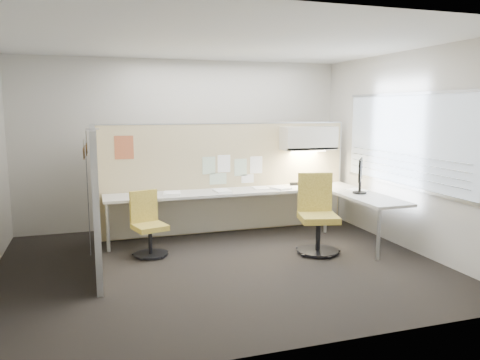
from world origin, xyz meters
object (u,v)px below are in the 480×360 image
object	(u,v)px
chair_left	(148,226)
chair_right	(317,217)
monitor	(360,174)
phone	(319,182)
desk	(258,199)

from	to	relation	value
chair_left	chair_right	size ratio (longest dim) A/B	0.80
monitor	phone	world-z (taller)	monitor
desk	phone	size ratio (longest dim) A/B	19.23
desk	phone	bearing A→B (deg)	8.65
desk	chair_left	xyz separation A→B (m)	(-1.76, -0.42, -0.20)
chair_left	desk	bearing A→B (deg)	-2.65
desk	chair_left	size ratio (longest dim) A/B	4.59
chair_left	chair_right	bearing A→B (deg)	-30.31
desk	chair_right	distance (m)	1.12
chair_left	monitor	xyz separation A→B (m)	(3.13, -0.26, 0.62)
chair_right	monitor	xyz separation A→B (m)	(0.86, 0.31, 0.53)
chair_right	monitor	world-z (taller)	monitor
desk	chair_left	distance (m)	1.82
monitor	desk	bearing A→B (deg)	98.63
chair_right	monitor	size ratio (longest dim) A/B	2.08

